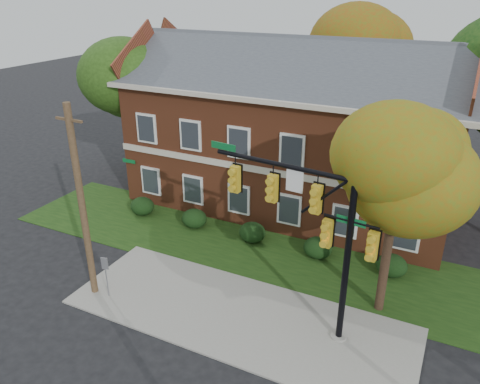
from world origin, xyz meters
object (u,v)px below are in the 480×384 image
at_px(hedge_left, 194,218).
at_px(hedge_far_right, 392,265).
at_px(hedge_center, 252,232).
at_px(sign_post, 106,271).
at_px(tree_near_right, 407,158).
at_px(tree_far_rear, 355,40).
at_px(hedge_far_left, 142,206).
at_px(traffic_signal, 313,220).
at_px(tree_left_rear, 139,82).
at_px(apartment_building, 292,123).
at_px(hedge_right, 318,248).
at_px(utility_pole, 82,205).

bearing_deg(hedge_left, hedge_far_right, 0.00).
height_order(hedge_center, sign_post, sign_post).
xyz_separation_m(hedge_left, hedge_far_right, (10.50, 0.00, 0.00)).
distance_m(tree_near_right, tree_far_rear, 17.12).
relative_size(hedge_far_left, hedge_far_right, 1.00).
xyz_separation_m(tree_near_right, traffic_signal, (-2.57, -2.21, -1.99)).
xyz_separation_m(hedge_far_right, tree_far_rear, (-5.66, 13.09, 8.32)).
distance_m(tree_left_rear, tree_far_rear, 14.40).
height_order(tree_left_rear, tree_far_rear, tree_far_rear).
height_order(apartment_building, sign_post, apartment_building).
bearing_deg(tree_left_rear, tree_far_rear, 38.97).
bearing_deg(hedge_right, traffic_signal, -77.10).
xyz_separation_m(traffic_signal, utility_pole, (-8.91, -1.98, -0.45)).
xyz_separation_m(hedge_right, tree_near_right, (3.72, -2.83, 6.14)).
distance_m(tree_near_right, utility_pole, 12.46).
bearing_deg(hedge_left, hedge_center, 0.00).
bearing_deg(hedge_center, sign_post, -116.54).
relative_size(tree_left_rear, utility_pole, 1.06).
relative_size(hedge_left, hedge_far_right, 1.00).
xyz_separation_m(hedge_right, tree_far_rear, (-2.16, 13.09, 8.32)).
relative_size(hedge_far_right, tree_near_right, 0.16).
distance_m(apartment_building, hedge_far_left, 9.82).
height_order(hedge_far_left, sign_post, sign_post).
bearing_deg(traffic_signal, hedge_right, 109.52).
height_order(hedge_far_left, hedge_left, same).
bearing_deg(utility_pole, hedge_center, 60.39).
bearing_deg(hedge_left, utility_pole, -96.13).
distance_m(hedge_left, tree_left_rear, 9.69).
bearing_deg(utility_pole, hedge_far_left, 112.93).
bearing_deg(hedge_far_right, tree_left_rear, 166.11).
height_order(apartment_building, utility_pole, apartment_building).
xyz_separation_m(tree_near_right, utility_pole, (-11.48, -4.19, -2.44)).
height_order(tree_near_right, traffic_signal, tree_near_right).
relative_size(hedge_right, hedge_far_right, 1.00).
distance_m(hedge_left, hedge_far_right, 10.50).
bearing_deg(sign_post, hedge_left, 73.33).
xyz_separation_m(tree_near_right, tree_left_rear, (-16.95, 6.97, 0.01)).
height_order(traffic_signal, utility_pole, utility_pole).
bearing_deg(hedge_right, tree_near_right, -37.28).
relative_size(hedge_far_left, sign_post, 0.72).
xyz_separation_m(hedge_center, traffic_signal, (4.65, -5.04, 4.15)).
bearing_deg(tree_left_rear, hedge_far_left, -56.58).
xyz_separation_m(hedge_left, tree_far_rear, (4.84, 13.09, 8.32)).
relative_size(hedge_left, utility_pole, 0.17).
bearing_deg(hedge_left, tree_near_right, -14.81).
distance_m(hedge_left, tree_near_right, 12.68).
xyz_separation_m(tree_left_rear, utility_pole, (5.48, -11.16, -2.45)).
relative_size(hedge_right, tree_far_rear, 0.12).
bearing_deg(hedge_right, hedge_left, 180.00).
bearing_deg(sign_post, tree_near_right, 4.60).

